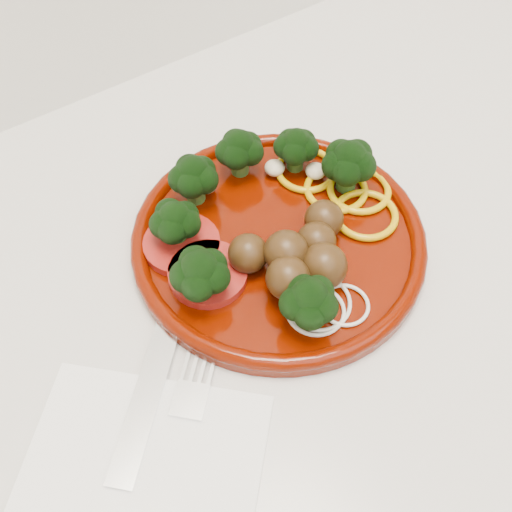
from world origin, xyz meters
TOP-DOWN VIEW (x-y plane):
  - counter at (0.00, 1.70)m, footprint 2.40×0.60m
  - plate at (-0.13, 1.73)m, footprint 0.25×0.25m
  - napkin at (-0.33, 1.62)m, footprint 0.23×0.23m

SIDE VIEW (x-z plane):
  - counter at x=0.00m, z-range 0.00..0.90m
  - napkin at x=-0.33m, z-range 0.90..0.90m
  - plate at x=-0.13m, z-range 0.89..0.95m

